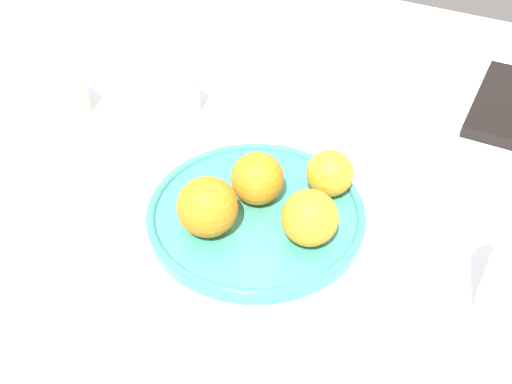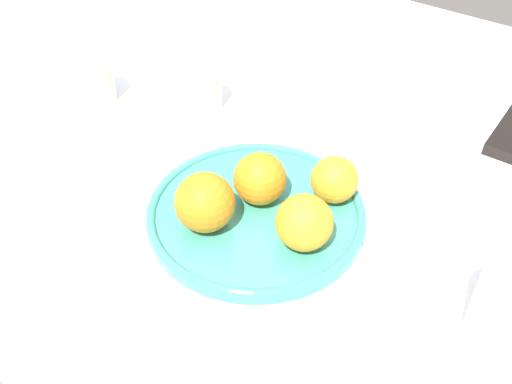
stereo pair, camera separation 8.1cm
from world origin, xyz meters
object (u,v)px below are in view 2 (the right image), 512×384
water_glass (508,309)px  orange_3 (334,180)px  orange_1 (304,223)px  cup_1 (92,83)px  fruit_platter (256,213)px  cup_0 (202,90)px  orange_2 (205,202)px  orange_0 (260,179)px

water_glass → orange_3: bearing=160.1°
orange_1 → cup_1: 0.51m
fruit_platter → cup_0: (-0.24, 0.18, 0.02)m
cup_1 → orange_1: bearing=-11.5°
orange_2 → water_glass: 0.38m
cup_1 → orange_3: bearing=-0.1°
water_glass → cup_1: water_glass is taller
orange_0 → orange_2: size_ratio=0.92×
orange_2 → cup_0: 0.31m
cup_0 → orange_2: bearing=-50.1°
fruit_platter → cup_1: cup_1 is taller
orange_2 → cup_0: size_ratio=1.15×
orange_1 → orange_3: size_ratio=1.12×
cup_1 → orange_0: bearing=-8.8°
fruit_platter → orange_3: 0.12m
orange_1 → cup_1: (-0.50, 0.10, -0.02)m
fruit_platter → cup_0: 0.30m
fruit_platter → orange_0: bearing=113.5°
water_glass → cup_0: bearing=161.8°
fruit_platter → water_glass: bearing=-2.0°
fruit_platter → orange_0: orange_0 is taller
orange_1 → orange_2: (-0.13, -0.05, 0.00)m
cup_0 → cup_1: 0.20m
orange_0 → water_glass: size_ratio=0.59×
fruit_platter → cup_1: 0.42m
water_glass → orange_1: bearing=-179.3°
orange_3 → cup_0: (-0.31, 0.09, -0.01)m
orange_2 → cup_1: (-0.37, 0.15, -0.02)m
orange_1 → water_glass: water_glass is taller
fruit_platter → orange_2: size_ratio=3.77×
orange_0 → cup_0: size_ratio=1.06×
orange_2 → water_glass: size_ratio=0.65×
orange_2 → cup_1: bearing=158.5°
orange_0 → orange_2: 0.09m
orange_2 → fruit_platter: bearing=56.6°
orange_0 → water_glass: (0.35, -0.04, 0.01)m
orange_0 → orange_1: size_ratio=0.99×
orange_1 → water_glass: bearing=0.7°
orange_3 → cup_0: 0.33m
orange_0 → orange_3: 0.10m
fruit_platter → orange_1: size_ratio=4.08×
orange_1 → orange_3: 0.10m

